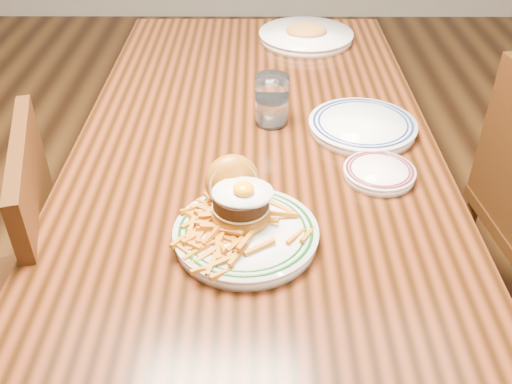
{
  "coord_description": "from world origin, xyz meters",
  "views": [
    {
      "loc": [
        0.01,
        -1.2,
        1.45
      ],
      "look_at": [
        0.0,
        -0.36,
        0.84
      ],
      "focal_mm": 40.0,
      "sensor_mm": 36.0,
      "label": 1
    }
  ],
  "objects_px": {
    "table": "(256,163)",
    "chair_left": "(7,303)",
    "main_plate": "(243,221)",
    "side_plate": "(379,172)"
  },
  "relations": [
    {
      "from": "chair_left",
      "to": "side_plate",
      "type": "relative_size",
      "value": 5.75
    },
    {
      "from": "chair_left",
      "to": "main_plate",
      "type": "xyz_separation_m",
      "value": [
        0.55,
        -0.08,
        0.31
      ]
    },
    {
      "from": "side_plate",
      "to": "table",
      "type": "bearing_deg",
      "value": 123.99
    },
    {
      "from": "main_plate",
      "to": "chair_left",
      "type": "bearing_deg",
      "value": 154.66
    },
    {
      "from": "table",
      "to": "chair_left",
      "type": "relative_size",
      "value": 1.81
    },
    {
      "from": "table",
      "to": "side_plate",
      "type": "distance_m",
      "value": 0.34
    },
    {
      "from": "main_plate",
      "to": "side_plate",
      "type": "bearing_deg",
      "value": 17.13
    },
    {
      "from": "table",
      "to": "side_plate",
      "type": "height_order",
      "value": "side_plate"
    },
    {
      "from": "table",
      "to": "chair_left",
      "type": "distance_m",
      "value": 0.67
    },
    {
      "from": "side_plate",
      "to": "main_plate",
      "type": "bearing_deg",
      "value": -166.71
    }
  ]
}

